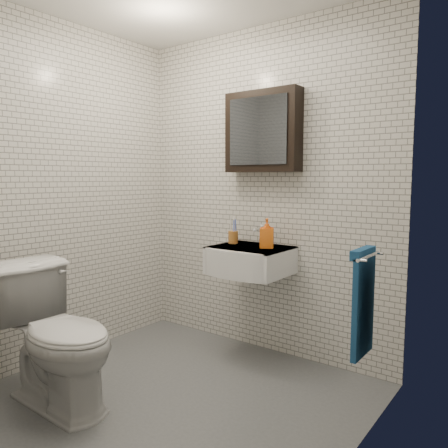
# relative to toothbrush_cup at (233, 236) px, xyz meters

# --- Properties ---
(ground) EXTENTS (2.20, 2.00, 0.01)m
(ground) POSITION_rel_toothbrush_cup_xyz_m (0.16, -0.84, -0.90)
(ground) COLOR #53565B
(ground) RESTS_ON ground
(room_shell) EXTENTS (2.22, 2.02, 2.51)m
(room_shell) POSITION_rel_toothbrush_cup_xyz_m (0.16, -0.84, 0.56)
(room_shell) COLOR silver
(room_shell) RESTS_ON ground
(washbasin) EXTENTS (0.55, 0.50, 0.20)m
(washbasin) POSITION_rel_toothbrush_cup_xyz_m (0.21, -0.10, -0.15)
(washbasin) COLOR white
(washbasin) RESTS_ON room_shell
(faucet) EXTENTS (0.06, 0.20, 0.15)m
(faucet) POSITION_rel_toothbrush_cup_xyz_m (0.21, 0.09, 0.01)
(faucet) COLOR silver
(faucet) RESTS_ON washbasin
(mirror_cabinet) EXTENTS (0.60, 0.15, 0.60)m
(mirror_cabinet) POSITION_rel_toothbrush_cup_xyz_m (0.21, 0.09, 0.80)
(mirror_cabinet) COLOR black
(mirror_cabinet) RESTS_ON room_shell
(towel_rail) EXTENTS (0.09, 0.30, 0.58)m
(towel_rail) POSITION_rel_toothbrush_cup_xyz_m (1.20, -0.49, -0.18)
(towel_rail) COLOR silver
(towel_rail) RESTS_ON room_shell
(toothbrush_cup) EXTENTS (0.10, 0.10, 0.21)m
(toothbrush_cup) POSITION_rel_toothbrush_cup_xyz_m (0.00, 0.00, 0.00)
(toothbrush_cup) COLOR #A8682A
(toothbrush_cup) RESTS_ON washbasin
(soap_bottle) EXTENTS (0.13, 0.13, 0.22)m
(soap_bottle) POSITION_rel_toothbrush_cup_xyz_m (0.33, -0.03, 0.05)
(soap_bottle) COLOR orange
(soap_bottle) RESTS_ON washbasin
(toilet) EXTENTS (0.84, 0.49, 0.85)m
(toilet) POSITION_rel_toothbrush_cup_xyz_m (-0.33, -1.32, -0.48)
(toilet) COLOR silver
(toilet) RESTS_ON ground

